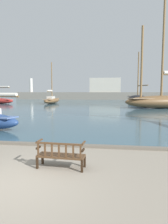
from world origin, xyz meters
name	(u,v)px	position (x,y,z in m)	size (l,w,h in m)	color
ground_plane	(19,183)	(0.00, 0.00, 0.00)	(160.00, 160.00, 0.00)	gray
harbor_water	(101,102)	(0.00, 44.00, 0.04)	(100.00, 80.00, 0.08)	#385666
quay_edge_kerb	(57,145)	(0.00, 3.85, 0.06)	(40.00, 0.30, 0.12)	#675F54
park_bench	(61,155)	(0.90, 1.21, 0.47)	(1.63, 0.61, 0.92)	black
sailboat_distant_harbor	(163,100)	(10.16, 26.29, 1.36)	(12.25, 6.50, 16.44)	brown
sailboat_nearest_starboard	(0,100)	(-20.39, 33.45, 0.80)	(7.84, 3.76, 10.05)	maroon
sailboat_nearest_port	(52,100)	(-9.87, 35.13, 0.81)	(2.20, 9.04, 8.46)	brown
sailboat_outer_port	(138,98)	(8.25, 40.10, 1.04)	(5.17, 10.39, 11.03)	black
far_breakwater	(103,94)	(-0.17, 56.60, 1.89)	(55.95, 2.40, 6.77)	slate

